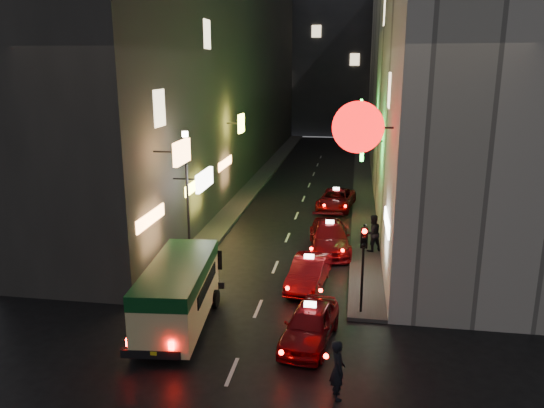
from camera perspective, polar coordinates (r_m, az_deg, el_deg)
The scene contains 14 objects.
building_left at distance 45.83m, azimuth -5.75°, elevation 14.26°, with size 7.63×52.00×18.00m.
building_right at distance 44.57m, azimuth 15.20°, elevation 13.82°, with size 8.41×52.00×18.00m.
building_far at distance 76.46m, azimuth 6.61°, elevation 15.90°, with size 30.00×10.00×22.00m, color #333338.
sidewalk_left at distance 45.98m, azimuth -0.93°, elevation 3.13°, with size 1.50×52.00×0.15m, color #413E3C.
sidewalk_right at distance 45.32m, azimuth 9.73°, elevation 2.74°, with size 1.50×52.00×0.15m, color #413E3C.
minibus at distance 19.64m, azimuth -10.04°, elevation -8.86°, with size 2.50×5.84×2.44m.
taxi_near at distance 18.72m, azimuth 4.10°, elevation -12.49°, with size 2.69×5.09×1.71m.
taxi_second at distance 23.13m, azimuth 3.98°, elevation -7.08°, with size 2.49×4.87×1.66m.
taxi_third at distance 27.57m, azimuth 6.21°, elevation -3.29°, with size 2.70×5.46×1.84m.
taxi_far at distance 35.55m, azimuth 6.91°, elevation 0.67°, with size 2.55×4.92×1.67m.
pedestrian_crossing at distance 15.89m, azimuth 7.08°, elevation -16.88°, with size 0.67×0.43×2.05m, color black.
pedestrian_sidewalk at distance 27.24m, azimuth 10.77°, elevation -2.83°, with size 0.81×0.51×2.15m, color black.
traffic_light at distance 19.97m, azimuth 9.82°, elevation -4.91°, with size 0.26×0.43×3.50m.
lamp_post at distance 25.24m, azimuth -9.11°, elevation 1.72°, with size 0.28×0.28×6.22m.
Camera 1 is at (3.55, -10.36, 9.33)m, focal length 35.00 mm.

